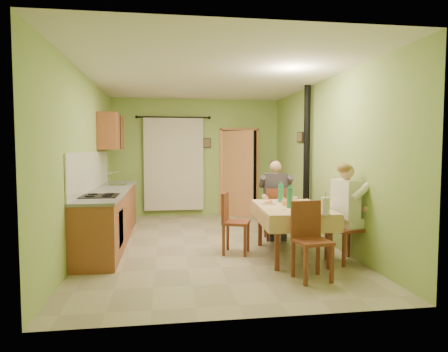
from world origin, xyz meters
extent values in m
cube|color=tan|center=(0.00, 0.00, 0.00)|extent=(4.00, 6.00, 0.01)
cube|color=#98BB60|center=(0.00, 3.00, 1.40)|extent=(4.00, 0.04, 2.80)
cube|color=#98BB60|center=(0.00, -3.00, 1.40)|extent=(4.00, 0.04, 2.80)
cube|color=#98BB60|center=(-2.00, 0.00, 1.40)|extent=(0.04, 6.00, 2.80)
cube|color=#98BB60|center=(2.00, 0.00, 1.40)|extent=(0.04, 6.00, 2.80)
cube|color=white|center=(0.00, 0.00, 2.80)|extent=(4.00, 6.00, 0.04)
cube|color=brown|center=(-1.70, 0.40, 0.44)|extent=(0.60, 3.60, 0.88)
cube|color=gray|center=(-1.70, 0.40, 0.90)|extent=(0.64, 3.64, 0.04)
cube|color=white|center=(-1.99, 0.40, 1.23)|extent=(0.02, 3.60, 0.66)
cube|color=silver|center=(-1.70, 1.20, 0.92)|extent=(0.42, 0.42, 0.03)
cube|color=black|center=(-1.70, -0.60, 0.93)|extent=(0.52, 0.56, 0.02)
cube|color=black|center=(-1.40, -0.60, 0.45)|extent=(0.01, 0.55, 0.55)
cube|color=brown|center=(-1.82, 1.70, 1.95)|extent=(0.35, 1.40, 0.70)
cylinder|color=black|center=(-0.55, 2.88, 2.35)|extent=(1.70, 0.04, 0.04)
cube|color=silver|center=(-0.55, 2.90, 1.25)|extent=(1.40, 0.06, 2.20)
cube|color=black|center=(1.05, 2.98, 1.03)|extent=(0.84, 0.03, 2.06)
cube|color=tan|center=(0.60, 2.97, 1.03)|extent=(0.06, 0.06, 2.12)
cube|color=tan|center=(1.50, 2.97, 1.03)|extent=(0.06, 0.06, 2.12)
cube|color=tan|center=(1.05, 2.97, 2.09)|extent=(0.96, 0.06, 0.06)
cube|color=tan|center=(0.96, 2.71, 1.02)|extent=(0.67, 0.54, 2.04)
cube|color=tan|center=(1.12, -0.92, 0.74)|extent=(1.08, 1.68, 0.04)
cube|color=tan|center=(1.07, -1.73, 0.63)|extent=(0.97, 0.08, 0.22)
cube|color=tan|center=(1.18, -0.11, 0.63)|extent=(0.97, 0.08, 0.22)
cube|color=tan|center=(0.64, -0.89, 0.63)|extent=(0.12, 1.62, 0.22)
cube|color=tan|center=(1.61, -0.95, 0.63)|extent=(0.12, 1.62, 0.22)
cylinder|color=white|center=(1.17, -0.29, 0.77)|extent=(0.25, 0.25, 0.02)
ellipsoid|color=#CC7233|center=(1.17, -0.29, 0.79)|extent=(0.12, 0.12, 0.05)
cylinder|color=white|center=(1.06, -1.49, 0.77)|extent=(0.25, 0.25, 0.02)
ellipsoid|color=#CC7233|center=(1.06, -1.49, 0.79)|extent=(0.12, 0.12, 0.05)
cylinder|color=white|center=(1.38, -1.25, 0.77)|extent=(0.25, 0.25, 0.02)
ellipsoid|color=#CC7233|center=(1.38, -1.25, 0.79)|extent=(0.12, 0.12, 0.05)
cylinder|color=white|center=(0.83, -0.70, 0.77)|extent=(0.25, 0.25, 0.02)
ellipsoid|color=#CC7233|center=(0.83, -0.70, 0.79)|extent=(0.12, 0.12, 0.05)
cylinder|color=#FC9144|center=(1.13, -0.87, 0.80)|extent=(0.26, 0.26, 0.08)
cylinder|color=white|center=(1.09, -1.47, 0.77)|extent=(0.28, 0.28, 0.02)
cube|color=tan|center=(1.09, -1.45, 0.79)|extent=(0.05, 0.07, 0.03)
cube|color=tan|center=(1.11, -1.46, 0.79)|extent=(0.07, 0.06, 0.03)
cube|color=tan|center=(1.06, -1.44, 0.79)|extent=(0.06, 0.07, 0.03)
cube|color=tan|center=(1.13, -1.46, 0.79)|extent=(0.07, 0.07, 0.03)
cube|color=tan|center=(1.09, -1.41, 0.79)|extent=(0.07, 0.07, 0.03)
cube|color=tan|center=(1.09, -1.47, 0.79)|extent=(0.07, 0.06, 0.03)
cylinder|color=silver|center=(1.25, -1.07, 0.81)|extent=(0.07, 0.07, 0.10)
cylinder|color=silver|center=(1.30, -0.59, 0.81)|extent=(0.07, 0.07, 0.10)
cylinder|color=white|center=(1.32, -1.73, 0.88)|extent=(0.11, 0.11, 0.22)
cylinder|color=silver|center=(1.32, -1.73, 0.91)|extent=(0.02, 0.02, 0.30)
cube|color=brown|center=(1.19, 0.20, 0.48)|extent=(0.41, 0.41, 0.04)
cube|color=brown|center=(1.17, 0.04, 0.71)|extent=(0.38, 0.08, 0.43)
cube|color=brown|center=(1.04, -2.01, 0.48)|extent=(0.45, 0.45, 0.04)
cube|color=brown|center=(1.02, -1.83, 0.73)|extent=(0.41, 0.09, 0.46)
cube|color=brown|center=(1.81, -1.33, 0.48)|extent=(0.54, 0.54, 0.04)
cube|color=brown|center=(2.01, -1.28, 0.76)|extent=(0.14, 0.45, 0.52)
cube|color=brown|center=(0.33, -0.65, 0.48)|extent=(0.50, 0.50, 0.04)
cube|color=brown|center=(0.17, -0.59, 0.72)|extent=(0.17, 0.38, 0.44)
cube|color=#38333D|center=(1.18, 0.10, 0.56)|extent=(0.40, 0.44, 0.16)
cube|color=#38333D|center=(1.19, 0.23, 0.91)|extent=(0.42, 0.26, 0.54)
sphere|color=tan|center=(1.19, 0.22, 1.30)|extent=(0.21, 0.21, 0.21)
ellipsoid|color=black|center=(1.20, 0.26, 1.34)|extent=(0.21, 0.21, 0.16)
cube|color=white|center=(1.91, -1.31, 0.56)|extent=(0.47, 0.44, 0.16)
cube|color=white|center=(1.78, -1.34, 0.91)|extent=(0.31, 0.44, 0.54)
sphere|color=tan|center=(1.79, -1.34, 1.30)|extent=(0.21, 0.21, 0.21)
ellipsoid|color=olive|center=(1.75, -1.34, 1.34)|extent=(0.21, 0.21, 0.16)
cylinder|color=black|center=(1.90, 0.60, 1.40)|extent=(0.12, 0.12, 2.80)
cylinder|color=black|center=(1.90, 0.60, 0.15)|extent=(0.24, 0.24, 0.30)
cube|color=black|center=(0.25, 2.97, 1.75)|extent=(0.19, 0.03, 0.23)
cube|color=brown|center=(1.97, 1.20, 1.85)|extent=(0.03, 0.31, 0.21)
camera|label=1|loc=(-0.73, -6.63, 1.63)|focal=32.00mm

